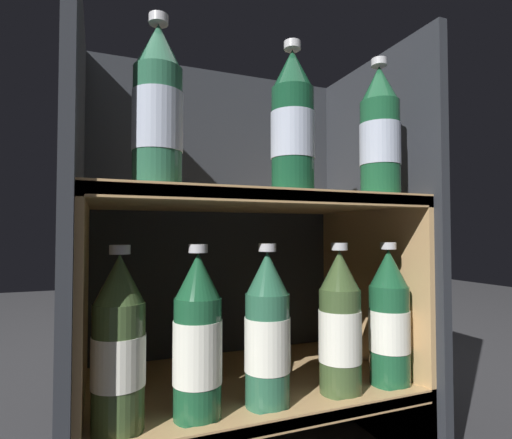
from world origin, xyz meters
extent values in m
cube|color=#23262B|center=(0.00, 0.39, 0.43)|extent=(0.67, 0.02, 0.87)
cube|color=#23262B|center=(-0.32, 0.19, 0.43)|extent=(0.02, 0.42, 0.87)
cube|color=#23262B|center=(0.32, 0.19, 0.43)|extent=(0.02, 0.42, 0.87)
cube|color=tan|center=(0.00, 0.19, 0.15)|extent=(0.63, 0.38, 0.02)
cube|color=tan|center=(0.00, 0.01, 0.15)|extent=(0.63, 0.02, 0.03)
cube|color=tan|center=(0.31, 0.19, 0.07)|extent=(0.01, 0.38, 0.14)
cube|color=tan|center=(0.00, 0.19, 0.52)|extent=(0.63, 0.38, 0.02)
cube|color=tan|center=(0.00, 0.01, 0.52)|extent=(0.63, 0.02, 0.03)
cube|color=tan|center=(-0.31, 0.19, 0.26)|extent=(0.01, 0.38, 0.51)
cube|color=tan|center=(0.31, 0.19, 0.26)|extent=(0.01, 0.38, 0.51)
cylinder|color=#285B42|center=(-0.20, 0.06, 0.62)|extent=(0.08, 0.08, 0.19)
cylinder|color=#9EA8BC|center=(-0.20, 0.06, 0.63)|extent=(0.08, 0.08, 0.09)
cone|color=#285B42|center=(-0.20, 0.06, 0.76)|extent=(0.07, 0.07, 0.07)
cylinder|color=#B7B7BC|center=(-0.20, 0.06, 0.80)|extent=(0.03, 0.03, 0.01)
cylinder|color=#144228|center=(0.04, 0.06, 0.62)|extent=(0.08, 0.08, 0.19)
cylinder|color=#9EA8BC|center=(0.04, 0.06, 0.63)|extent=(0.08, 0.08, 0.08)
cone|color=#144228|center=(0.04, 0.06, 0.76)|extent=(0.07, 0.07, 0.07)
cylinder|color=#B7B7BC|center=(0.04, 0.06, 0.80)|extent=(0.03, 0.03, 0.01)
cylinder|color=#194C2D|center=(0.24, 0.06, 0.62)|extent=(0.08, 0.08, 0.19)
cylinder|color=#9EA8BC|center=(0.24, 0.06, 0.63)|extent=(0.08, 0.08, 0.08)
cone|color=#194C2D|center=(0.24, 0.06, 0.76)|extent=(0.07, 0.07, 0.07)
cylinder|color=#B7B7BC|center=(0.24, 0.06, 0.80)|extent=(0.03, 0.03, 0.01)
cylinder|color=#384C28|center=(-0.25, 0.06, 0.26)|extent=(0.08, 0.08, 0.19)
cylinder|color=silver|center=(-0.25, 0.06, 0.27)|extent=(0.08, 0.08, 0.08)
cone|color=#384C28|center=(-0.25, 0.06, 0.39)|extent=(0.07, 0.07, 0.07)
cylinder|color=#B7B7BC|center=(-0.25, 0.06, 0.43)|extent=(0.03, 0.03, 0.01)
cylinder|color=#194C2D|center=(-0.13, 0.06, 0.26)|extent=(0.08, 0.08, 0.19)
cylinder|color=silver|center=(-0.13, 0.06, 0.27)|extent=(0.08, 0.08, 0.10)
cone|color=#194C2D|center=(-0.13, 0.06, 0.39)|extent=(0.07, 0.07, 0.07)
cylinder|color=#B7B7BC|center=(-0.13, 0.06, 0.43)|extent=(0.03, 0.03, 0.01)
cylinder|color=#285B42|center=(-0.01, 0.06, 0.26)|extent=(0.08, 0.08, 0.19)
cylinder|color=silver|center=(-0.01, 0.06, 0.27)|extent=(0.08, 0.08, 0.09)
cone|color=#285B42|center=(-0.01, 0.06, 0.39)|extent=(0.07, 0.07, 0.07)
cylinder|color=#B7B7BC|center=(-0.01, 0.06, 0.43)|extent=(0.03, 0.03, 0.01)
cylinder|color=#384C28|center=(0.14, 0.06, 0.26)|extent=(0.08, 0.08, 0.19)
cylinder|color=silver|center=(0.14, 0.06, 0.27)|extent=(0.08, 0.08, 0.09)
cone|color=#384C28|center=(0.14, 0.06, 0.39)|extent=(0.07, 0.07, 0.07)
cylinder|color=#B7B7BC|center=(0.14, 0.06, 0.43)|extent=(0.03, 0.03, 0.01)
cylinder|color=#194C2D|center=(0.25, 0.06, 0.26)|extent=(0.08, 0.08, 0.19)
cylinder|color=silver|center=(0.25, 0.06, 0.27)|extent=(0.08, 0.08, 0.08)
cone|color=#194C2D|center=(0.25, 0.06, 0.39)|extent=(0.07, 0.07, 0.07)
cylinder|color=#B7B7BC|center=(0.25, 0.06, 0.43)|extent=(0.03, 0.03, 0.01)
camera|label=1|loc=(-0.28, -0.58, 0.46)|focal=28.00mm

